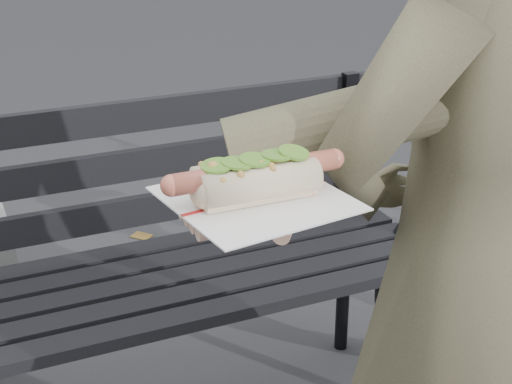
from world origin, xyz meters
The scene contains 3 objects.
park_bench centered at (-0.05, 1.01, 0.52)m, with size 1.50×0.44×0.88m.
person centered at (0.29, 0.15, 0.82)m, with size 0.60×0.39×1.65m, color #4C4333.
held_hotdog centered at (0.08, 0.13, 1.11)m, with size 0.63×0.30×0.20m.
Camera 1 is at (-0.44, -0.68, 1.43)m, focal length 55.00 mm.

